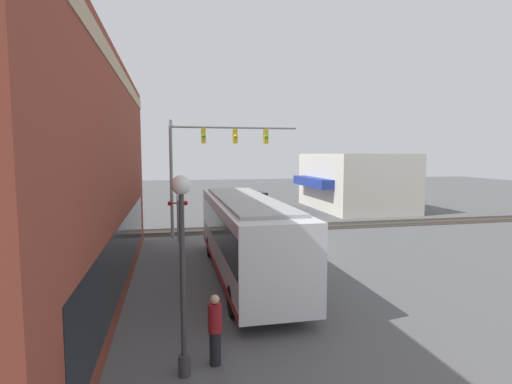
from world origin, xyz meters
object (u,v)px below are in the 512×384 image
(city_bus, at_px, (245,233))
(crossing_signal, at_px, (178,203))
(streetlamp, at_px, (182,258))
(parked_car_red, at_px, (257,199))
(pedestrian_by_lamp, at_px, (215,329))
(parked_car_silver, at_px, (242,209))
(pedestrian_near_bus, at_px, (286,253))

(city_bus, distance_m, crossing_signal, 7.86)
(streetlamp, relative_size, parked_car_red, 1.10)
(city_bus, height_order, crossing_signal, crossing_signal)
(parked_car_red, relative_size, pedestrian_by_lamp, 2.43)
(crossing_signal, distance_m, streetlamp, 14.58)
(streetlamp, xyz_separation_m, parked_car_silver, (22.56, -5.40, -2.10))
(city_bus, xyz_separation_m, parked_car_red, (22.61, -5.40, -1.19))
(parked_car_red, bearing_deg, streetlamp, 164.61)
(parked_car_silver, relative_size, pedestrian_near_bus, 2.51)
(pedestrian_near_bus, bearing_deg, crossing_signal, 31.37)
(city_bus, xyz_separation_m, streetlamp, (-7.18, 2.80, 0.96))
(parked_car_silver, bearing_deg, pedestrian_by_lamp, 168.21)
(streetlamp, bearing_deg, parked_car_red, -15.39)
(crossing_signal, xyz_separation_m, pedestrian_by_lamp, (-14.23, -0.61, -1.39))
(parked_car_red, xyz_separation_m, pedestrian_by_lamp, (-29.45, 7.44, 0.25))
(streetlamp, xyz_separation_m, parked_car_red, (29.79, -8.20, -2.15))
(pedestrian_by_lamp, bearing_deg, crossing_signal, 2.44)
(city_bus, relative_size, parked_car_red, 2.72)
(parked_car_silver, distance_m, pedestrian_by_lamp, 22.70)
(parked_car_red, bearing_deg, pedestrian_by_lamp, 165.83)
(streetlamp, bearing_deg, city_bus, -21.32)
(pedestrian_by_lamp, bearing_deg, pedestrian_near_bus, -29.01)
(pedestrian_near_bus, bearing_deg, parked_car_silver, -2.97)
(parked_car_silver, relative_size, pedestrian_by_lamp, 2.48)
(crossing_signal, bearing_deg, parked_car_silver, -33.29)
(parked_car_red, distance_m, pedestrian_near_bus, 22.80)
(parked_car_silver, height_order, pedestrian_by_lamp, pedestrian_by_lamp)
(crossing_signal, xyz_separation_m, parked_car_red, (15.21, -8.04, -1.64))
(parked_car_red, height_order, pedestrian_by_lamp, pedestrian_by_lamp)
(streetlamp, height_order, pedestrian_near_bus, streetlamp)
(crossing_signal, distance_m, parked_car_red, 17.29)
(city_bus, relative_size, pedestrian_by_lamp, 6.60)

